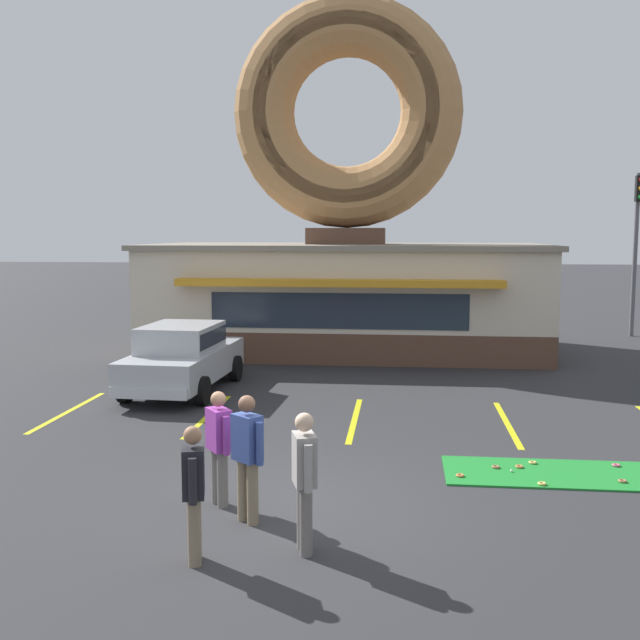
{
  "coord_description": "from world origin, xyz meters",
  "views": [
    {
      "loc": [
        1.74,
        -9.64,
        3.74
      ],
      "look_at": [
        0.13,
        5.0,
        2.0
      ],
      "focal_mm": 42.0,
      "sensor_mm": 36.0,
      "label": 1
    }
  ],
  "objects_px": {
    "pedestrian_clipboard_woman": "(194,488)",
    "car_silver": "(183,355)",
    "trash_bin": "(145,343)",
    "golf_ball": "(511,471)",
    "pedestrian_blue_sweater_man": "(247,452)",
    "traffic_light_pole": "(637,233)",
    "pedestrian_hooded_kid": "(304,476)",
    "pedestrian_leather_jacket_man": "(219,443)"
  },
  "relations": [
    {
      "from": "pedestrian_leather_jacket_man",
      "to": "trash_bin",
      "type": "distance_m",
      "value": 12.31
    },
    {
      "from": "golf_ball",
      "to": "car_silver",
      "type": "relative_size",
      "value": 0.01
    },
    {
      "from": "pedestrian_blue_sweater_man",
      "to": "traffic_light_pole",
      "type": "xyz_separation_m",
      "value": [
        10.19,
        18.55,
        2.78
      ]
    },
    {
      "from": "pedestrian_hooded_kid",
      "to": "traffic_light_pole",
      "type": "xyz_separation_m",
      "value": [
        9.34,
        19.38,
        2.78
      ]
    },
    {
      "from": "car_silver",
      "to": "traffic_light_pole",
      "type": "relative_size",
      "value": 0.8
    },
    {
      "from": "pedestrian_blue_sweater_man",
      "to": "pedestrian_leather_jacket_man",
      "type": "bearing_deg",
      "value": 132.43
    },
    {
      "from": "car_silver",
      "to": "trash_bin",
      "type": "height_order",
      "value": "car_silver"
    },
    {
      "from": "golf_ball",
      "to": "pedestrian_hooded_kid",
      "type": "relative_size",
      "value": 0.03
    },
    {
      "from": "car_silver",
      "to": "pedestrian_blue_sweater_man",
      "type": "height_order",
      "value": "pedestrian_blue_sweater_man"
    },
    {
      "from": "trash_bin",
      "to": "traffic_light_pole",
      "type": "relative_size",
      "value": 0.17
    },
    {
      "from": "traffic_light_pole",
      "to": "golf_ball",
      "type": "bearing_deg",
      "value": -111.91
    },
    {
      "from": "golf_ball",
      "to": "pedestrian_clipboard_woman",
      "type": "height_order",
      "value": "pedestrian_clipboard_woman"
    },
    {
      "from": "golf_ball",
      "to": "trash_bin",
      "type": "distance_m",
      "value": 13.19
    },
    {
      "from": "car_silver",
      "to": "pedestrian_blue_sweater_man",
      "type": "bearing_deg",
      "value": -67.76
    },
    {
      "from": "golf_ball",
      "to": "pedestrian_hooded_kid",
      "type": "xyz_separation_m",
      "value": [
        -2.83,
        -3.18,
        0.87
      ]
    },
    {
      "from": "pedestrian_leather_jacket_man",
      "to": "pedestrian_clipboard_woman",
      "type": "relative_size",
      "value": 1.01
    },
    {
      "from": "pedestrian_leather_jacket_man",
      "to": "trash_bin",
      "type": "xyz_separation_m",
      "value": [
        -5.01,
        11.24,
        -0.38
      ]
    },
    {
      "from": "pedestrian_hooded_kid",
      "to": "pedestrian_clipboard_woman",
      "type": "height_order",
      "value": "pedestrian_hooded_kid"
    },
    {
      "from": "pedestrian_clipboard_woman",
      "to": "traffic_light_pole",
      "type": "relative_size",
      "value": 0.27
    },
    {
      "from": "pedestrian_blue_sweater_man",
      "to": "pedestrian_leather_jacket_man",
      "type": "xyz_separation_m",
      "value": [
        -0.51,
        0.56,
        -0.05
      ]
    },
    {
      "from": "pedestrian_blue_sweater_man",
      "to": "pedestrian_leather_jacket_man",
      "type": "distance_m",
      "value": 0.76
    },
    {
      "from": "pedestrian_hooded_kid",
      "to": "trash_bin",
      "type": "distance_m",
      "value": 14.14
    },
    {
      "from": "pedestrian_clipboard_woman",
      "to": "car_silver",
      "type": "bearing_deg",
      "value": 107.36
    },
    {
      "from": "pedestrian_hooded_kid",
      "to": "trash_bin",
      "type": "xyz_separation_m",
      "value": [
        -6.37,
        12.62,
        -0.43
      ]
    },
    {
      "from": "golf_ball",
      "to": "traffic_light_pole",
      "type": "height_order",
      "value": "traffic_light_pole"
    },
    {
      "from": "car_silver",
      "to": "golf_ball",
      "type": "bearing_deg",
      "value": -38.06
    },
    {
      "from": "pedestrian_blue_sweater_man",
      "to": "trash_bin",
      "type": "xyz_separation_m",
      "value": [
        -5.52,
        11.8,
        -0.43
      ]
    },
    {
      "from": "golf_ball",
      "to": "pedestrian_leather_jacket_man",
      "type": "bearing_deg",
      "value": -156.75
    },
    {
      "from": "pedestrian_clipboard_woman",
      "to": "traffic_light_pole",
      "type": "height_order",
      "value": "traffic_light_pole"
    },
    {
      "from": "trash_bin",
      "to": "traffic_light_pole",
      "type": "xyz_separation_m",
      "value": [
        15.71,
        6.76,
        3.21
      ]
    },
    {
      "from": "golf_ball",
      "to": "pedestrian_hooded_kid",
      "type": "height_order",
      "value": "pedestrian_hooded_kid"
    },
    {
      "from": "golf_ball",
      "to": "pedestrian_clipboard_woman",
      "type": "relative_size",
      "value": 0.03
    },
    {
      "from": "car_silver",
      "to": "pedestrian_blue_sweater_man",
      "type": "xyz_separation_m",
      "value": [
        3.15,
        -7.7,
        0.06
      ]
    },
    {
      "from": "car_silver",
      "to": "pedestrian_clipboard_woman",
      "type": "bearing_deg",
      "value": -72.64
    },
    {
      "from": "pedestrian_leather_jacket_man",
      "to": "trash_bin",
      "type": "height_order",
      "value": "pedestrian_leather_jacket_man"
    },
    {
      "from": "golf_ball",
      "to": "pedestrian_blue_sweater_man",
      "type": "height_order",
      "value": "pedestrian_blue_sweater_man"
    },
    {
      "from": "car_silver",
      "to": "trash_bin",
      "type": "relative_size",
      "value": 4.75
    },
    {
      "from": "pedestrian_hooded_kid",
      "to": "traffic_light_pole",
      "type": "distance_m",
      "value": 21.69
    },
    {
      "from": "trash_bin",
      "to": "golf_ball",
      "type": "bearing_deg",
      "value": -45.76
    },
    {
      "from": "pedestrian_blue_sweater_man",
      "to": "pedestrian_hooded_kid",
      "type": "bearing_deg",
      "value": -44.22
    },
    {
      "from": "pedestrian_clipboard_woman",
      "to": "trash_bin",
      "type": "xyz_separation_m",
      "value": [
        -5.16,
        13.02,
        -0.37
      ]
    },
    {
      "from": "pedestrian_leather_jacket_man",
      "to": "trash_bin",
      "type": "bearing_deg",
      "value": 114.03
    }
  ]
}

